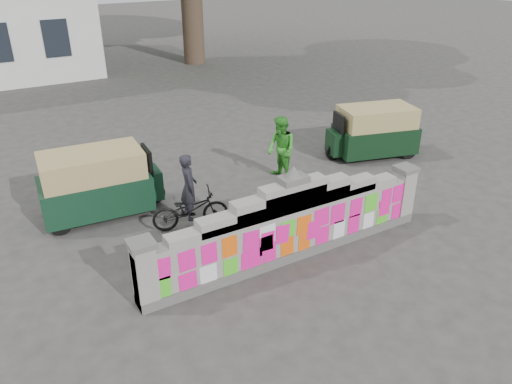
# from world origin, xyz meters

# --- Properties ---
(ground) EXTENTS (100.00, 100.00, 0.00)m
(ground) POSITION_xyz_m (0.00, 0.00, 0.00)
(ground) COLOR #383533
(ground) RESTS_ON ground
(parapet_wall) EXTENTS (6.48, 0.44, 2.01)m
(parapet_wall) POSITION_xyz_m (-0.00, -0.01, 0.75)
(parapet_wall) COLOR #4C4C49
(parapet_wall) RESTS_ON ground
(cyclist_bike) EXTENTS (1.78, 0.97, 0.89)m
(cyclist_bike) POSITION_xyz_m (-1.25, 2.12, 0.44)
(cyclist_bike) COLOR black
(cyclist_bike) RESTS_ON ground
(cyclist_rider) EXTENTS (0.48, 0.62, 1.51)m
(cyclist_rider) POSITION_xyz_m (-1.25, 2.12, 0.75)
(cyclist_rider) COLOR black
(cyclist_rider) RESTS_ON ground
(pedestrian) EXTENTS (0.67, 0.86, 1.74)m
(pedestrian) POSITION_xyz_m (1.87, 3.26, 0.87)
(pedestrian) COLOR green
(pedestrian) RESTS_ON ground
(rickshaw_left) EXTENTS (2.86, 1.48, 1.56)m
(rickshaw_left) POSITION_xyz_m (-2.81, 3.76, 0.81)
(rickshaw_left) COLOR #11331F
(rickshaw_left) RESTS_ON ground
(rickshaw_right) EXTENTS (2.78, 1.81, 1.49)m
(rickshaw_right) POSITION_xyz_m (5.15, 3.29, 0.77)
(rickshaw_right) COLOR black
(rickshaw_right) RESTS_ON ground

